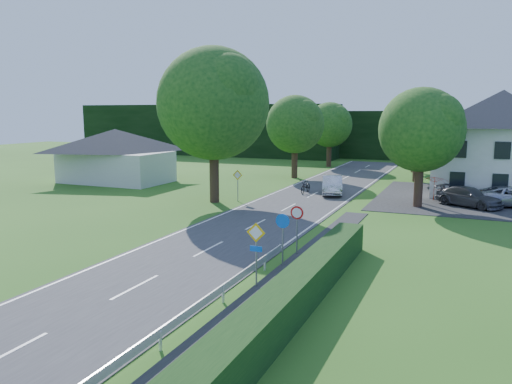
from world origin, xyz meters
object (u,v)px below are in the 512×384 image
at_px(moving_car, 332,185).
at_px(motorcycle, 306,186).
at_px(parked_car_silver_a, 468,188).
at_px(parasol, 434,188).
at_px(parked_car_grey, 469,197).
at_px(streetlight, 417,144).

relative_size(moving_car, motorcycle, 2.16).
distance_m(parked_car_silver_a, parasol, 3.54).
bearing_deg(moving_car, parked_car_grey, -22.68).
distance_m(motorcycle, parked_car_silver_a, 13.02).
bearing_deg(moving_car, streetlight, -23.34).
bearing_deg(parasol, motorcycle, -177.80).
distance_m(moving_car, parked_car_grey, 10.62).
bearing_deg(streetlight, parasol, 38.75).
relative_size(streetlight, moving_car, 1.73).
bearing_deg(parasol, streetlight, -141.25).
xyz_separation_m(motorcycle, parasol, (10.24, 0.39, 0.38)).
xyz_separation_m(streetlight, motorcycle, (-8.89, 0.69, -3.86)).
height_order(motorcycle, parasol, parasol).
relative_size(streetlight, motorcycle, 3.74).
relative_size(streetlight, parasol, 3.80).
distance_m(motorcycle, parked_car_grey, 12.79).
distance_m(moving_car, parasol, 8.03).
relative_size(parked_car_grey, parasol, 2.28).
distance_m(moving_car, parked_car_silver_a, 10.80).
bearing_deg(motorcycle, parked_car_grey, -3.81).
height_order(streetlight, parasol, streetlight).
height_order(moving_car, parked_car_grey, moving_car).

